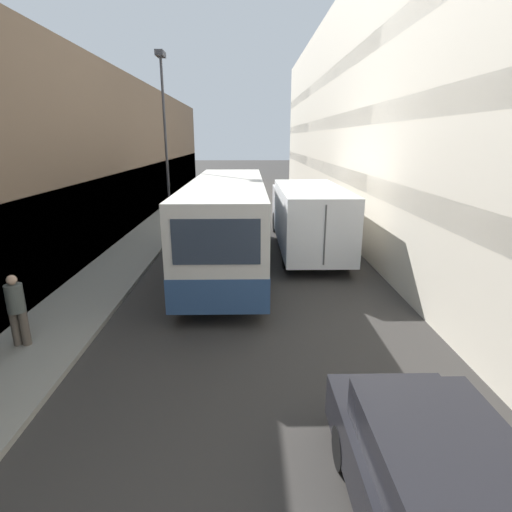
{
  "coord_description": "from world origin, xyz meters",
  "views": [
    {
      "loc": [
        -0.15,
        -0.08,
        4.52
      ],
      "look_at": [
        0.03,
        9.84,
        1.6
      ],
      "focal_mm": 28.0,
      "sensor_mm": 36.0,
      "label": 1
    }
  ],
  "objects_px": {
    "car_hatchback": "(446,502)",
    "pedestrian": "(17,308)",
    "box_truck": "(307,214)",
    "street_lamp": "(164,114)",
    "panel_van": "(225,193)",
    "bus": "(228,222)"
  },
  "relations": [
    {
      "from": "car_hatchback",
      "to": "pedestrian",
      "type": "xyz_separation_m",
      "value": [
        -7.16,
        4.7,
        0.27
      ]
    },
    {
      "from": "box_truck",
      "to": "street_lamp",
      "type": "distance_m",
      "value": 8.19
    },
    {
      "from": "panel_van",
      "to": "box_truck",
      "type": "bearing_deg",
      "value": -68.24
    },
    {
      "from": "box_truck",
      "to": "pedestrian",
      "type": "distance_m",
      "value": 11.24
    },
    {
      "from": "bus",
      "to": "panel_van",
      "type": "xyz_separation_m",
      "value": [
        -0.83,
        12.34,
        -0.6
      ]
    },
    {
      "from": "pedestrian",
      "to": "car_hatchback",
      "type": "bearing_deg",
      "value": -33.27
    },
    {
      "from": "car_hatchback",
      "to": "panel_van",
      "type": "distance_m",
      "value": 23.41
    },
    {
      "from": "bus",
      "to": "pedestrian",
      "type": "distance_m",
      "value": 7.46
    },
    {
      "from": "car_hatchback",
      "to": "pedestrian",
      "type": "relative_size",
      "value": 2.69
    },
    {
      "from": "car_hatchback",
      "to": "street_lamp",
      "type": "distance_m",
      "value": 18.02
    },
    {
      "from": "box_truck",
      "to": "bus",
      "type": "bearing_deg",
      "value": -143.96
    },
    {
      "from": "bus",
      "to": "pedestrian",
      "type": "xyz_separation_m",
      "value": [
        -4.29,
        -6.07,
        -0.65
      ]
    },
    {
      "from": "bus",
      "to": "street_lamp",
      "type": "height_order",
      "value": "street_lamp"
    },
    {
      "from": "pedestrian",
      "to": "street_lamp",
      "type": "relative_size",
      "value": 0.2
    },
    {
      "from": "panel_van",
      "to": "pedestrian",
      "type": "relative_size",
      "value": 2.47
    },
    {
      "from": "box_truck",
      "to": "pedestrian",
      "type": "xyz_separation_m",
      "value": [
        -7.46,
        -8.39,
        -0.49
      ]
    },
    {
      "from": "car_hatchback",
      "to": "street_lamp",
      "type": "relative_size",
      "value": 0.54
    },
    {
      "from": "bus",
      "to": "panel_van",
      "type": "relative_size",
      "value": 2.61
    },
    {
      "from": "box_truck",
      "to": "street_lamp",
      "type": "relative_size",
      "value": 1.07
    },
    {
      "from": "car_hatchback",
      "to": "street_lamp",
      "type": "height_order",
      "value": "street_lamp"
    },
    {
      "from": "car_hatchback",
      "to": "bus",
      "type": "relative_size",
      "value": 0.42
    },
    {
      "from": "pedestrian",
      "to": "street_lamp",
      "type": "height_order",
      "value": "street_lamp"
    }
  ]
}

